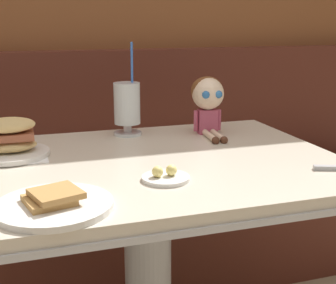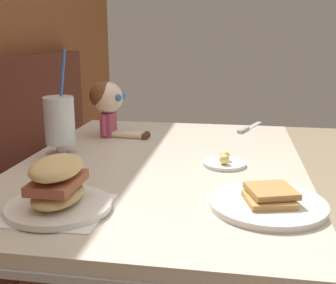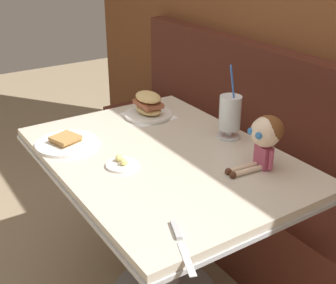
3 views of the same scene
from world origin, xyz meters
TOP-DOWN VIEW (x-y plane):
  - wood_panel_wall at (0.00, 1.05)m, footprint 4.40×0.08m
  - booth_bench at (0.00, 0.81)m, footprint 2.60×0.48m
  - diner_table at (0.00, 0.18)m, footprint 1.11×0.81m
  - toast_plate at (-0.28, -0.10)m, footprint 0.25×0.25m
  - milkshake_glass at (0.02, 0.49)m, footprint 0.10×0.10m
  - sandwich_plate at (-0.37, 0.33)m, footprint 0.22×0.22m
  - butter_saucer at (-0.00, 0.00)m, footprint 0.12×0.12m
  - butter_knife at (0.47, -0.07)m, footprint 0.23×0.10m
  - seated_doll at (0.29, 0.42)m, footprint 0.12×0.22m

SIDE VIEW (x-z plane):
  - booth_bench at x=0.00m, z-range -0.17..0.83m
  - diner_table at x=0.00m, z-range 0.17..0.91m
  - butter_knife at x=0.47m, z-range 0.74..0.75m
  - butter_saucer at x=0.00m, z-range 0.73..0.77m
  - toast_plate at x=-0.28m, z-range 0.73..0.77m
  - sandwich_plate at x=-0.37m, z-range 0.73..0.84m
  - milkshake_glass at x=0.02m, z-range 0.68..1.00m
  - seated_doll at x=0.29m, z-range 0.77..0.97m
  - wood_panel_wall at x=0.00m, z-range 0.00..2.40m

